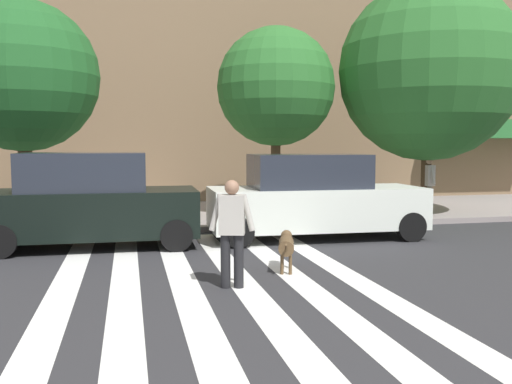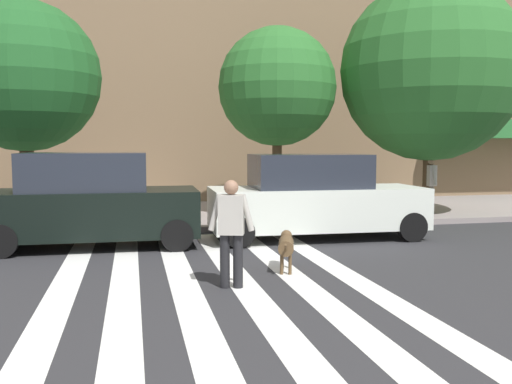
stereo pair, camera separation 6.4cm
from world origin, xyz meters
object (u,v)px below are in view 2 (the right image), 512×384
object	(u,v)px
parked_car_behind_first	(92,202)
parked_car_third_in_line	(315,198)
street_tree_further	(430,71)
pedestrian_dog_walker	(231,227)
dog_on_leash	(286,245)
pedestrian_bystander	(430,182)
street_tree_nearest	(24,77)
street_tree_middle	(277,87)

from	to	relation	value
parked_car_behind_first	parked_car_third_in_line	world-z (taller)	parked_car_behind_first
parked_car_behind_first	street_tree_further	distance (m)	10.11
parked_car_third_in_line	parked_car_behind_first	bearing A→B (deg)	-180.00
pedestrian_dog_walker	dog_on_leash	xyz separation A→B (m)	(1.12, 0.91, -0.48)
pedestrian_bystander	dog_on_leash	bearing A→B (deg)	-137.15
dog_on_leash	pedestrian_bystander	size ratio (longest dim) A/B	0.65
parked_car_behind_first	street_tree_nearest	size ratio (longest dim) A/B	0.77
street_tree_further	pedestrian_bystander	xyz separation A→B (m)	(0.02, -0.08, -3.18)
parked_car_third_in_line	street_tree_nearest	world-z (taller)	street_tree_nearest
pedestrian_dog_walker	pedestrian_bystander	xyz separation A→B (m)	(6.97, 6.34, 0.15)
street_tree_middle	dog_on_leash	distance (m)	7.34
parked_car_behind_first	pedestrian_bystander	distance (m)	9.57
street_tree_nearest	street_tree_middle	xyz separation A→B (m)	(6.70, 0.30, -0.08)
parked_car_behind_first	pedestrian_bystander	xyz separation A→B (m)	(9.25, 2.42, 0.11)
dog_on_leash	pedestrian_bystander	world-z (taller)	pedestrian_bystander
pedestrian_bystander	parked_car_third_in_line	bearing A→B (deg)	-150.78
parked_car_third_in_line	pedestrian_bystander	distance (m)	4.95
pedestrian_dog_walker	parked_car_third_in_line	bearing A→B (deg)	55.94
parked_car_third_in_line	street_tree_middle	world-z (taller)	street_tree_middle
street_tree_further	pedestrian_bystander	bearing A→B (deg)	-73.10
parked_car_behind_first	pedestrian_bystander	size ratio (longest dim) A/B	2.65
street_tree_nearest	parked_car_third_in_line	bearing A→B (deg)	-24.35
dog_on_leash	pedestrian_bystander	distance (m)	8.01
parked_car_behind_first	dog_on_leash	size ratio (longest dim) A/B	4.08
street_tree_middle	dog_on_leash	world-z (taller)	street_tree_middle
parked_car_third_in_line	street_tree_further	world-z (taller)	street_tree_further
parked_car_behind_first	street_tree_middle	distance (m)	6.58
street_tree_nearest	pedestrian_bystander	distance (m)	11.40
pedestrian_bystander	street_tree_further	bearing A→B (deg)	106.90
parked_car_behind_first	dog_on_leash	distance (m)	4.57
street_tree_middle	parked_car_third_in_line	bearing A→B (deg)	-89.73
street_tree_nearest	pedestrian_dog_walker	xyz separation A→B (m)	(4.07, -6.96, -2.95)
parked_car_third_in_line	pedestrian_dog_walker	xyz separation A→B (m)	(-2.65, -3.92, -0.00)
parked_car_third_in_line	street_tree_middle	bearing A→B (deg)	90.27
street_tree_nearest	street_tree_middle	bearing A→B (deg)	2.54
parked_car_behind_first	street_tree_further	xyz separation A→B (m)	(9.23, 2.50, 3.29)
street_tree_nearest	pedestrian_dog_walker	size ratio (longest dim) A/B	3.44
street_tree_nearest	parked_car_behind_first	bearing A→B (deg)	-59.59
street_tree_middle	parked_car_behind_first	bearing A→B (deg)	-145.83
pedestrian_dog_walker	pedestrian_bystander	distance (m)	9.42
parked_car_behind_first	pedestrian_dog_walker	distance (m)	4.54
street_tree_nearest	street_tree_further	size ratio (longest dim) A/B	0.84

